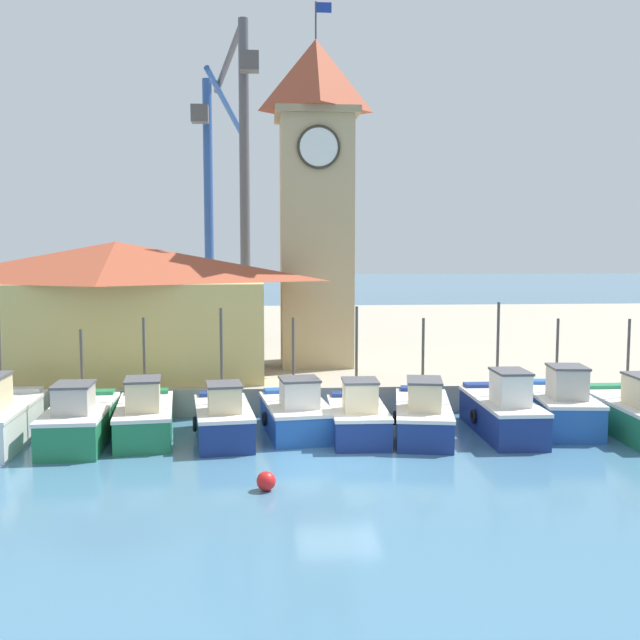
{
  "coord_description": "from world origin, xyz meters",
  "views": [
    {
      "loc": [
        -2.29,
        -21.96,
        6.52
      ],
      "look_at": [
        0.12,
        8.34,
        3.5
      ],
      "focal_mm": 42.0,
      "sensor_mm": 36.0,
      "label": 1
    }
  ],
  "objects": [
    {
      "name": "ground_plane",
      "position": [
        0.0,
        0.0,
        0.0
      ],
      "size": [
        300.0,
        300.0,
        0.0
      ],
      "primitive_type": "plane",
      "color": "teal"
    },
    {
      "name": "quay_wharf",
      "position": [
        0.0,
        26.34,
        0.53
      ],
      "size": [
        120.0,
        40.0,
        1.07
      ],
      "primitive_type": "cube",
      "color": "#A89E89",
      "rests_on": "ground"
    },
    {
      "name": "fishing_boat_left_outer",
      "position": [
        -8.3,
        2.86,
        0.76
      ],
      "size": [
        2.14,
        4.93,
        3.74
      ],
      "color": "#237A4C",
      "rests_on": "ground"
    },
    {
      "name": "fishing_boat_left_inner",
      "position": [
        -6.26,
        3.4,
        0.74
      ],
      "size": [
        2.31,
        4.81,
        4.06
      ],
      "color": "#237A4C",
      "rests_on": "ground"
    },
    {
      "name": "fishing_boat_mid_left",
      "position": [
        -3.58,
        2.94,
        0.72
      ],
      "size": [
        2.28,
        4.55,
        4.42
      ],
      "color": "navy",
      "rests_on": "ground"
    },
    {
      "name": "fishing_boat_center",
      "position": [
        -1.09,
        3.68,
        0.7
      ],
      "size": [
        2.58,
        4.56,
        4.0
      ],
      "color": "#2356A8",
      "rests_on": "ground"
    },
    {
      "name": "fishing_boat_mid_right",
      "position": [
        0.98,
        2.84,
        0.72
      ],
      "size": [
        2.02,
        4.19,
        4.45
      ],
      "color": "navy",
      "rests_on": "ground"
    },
    {
      "name": "fishing_boat_right_inner",
      "position": [
        3.27,
        3.05,
        0.71
      ],
      "size": [
        2.75,
        5.49,
        4.0
      ],
      "color": "navy",
      "rests_on": "ground"
    },
    {
      "name": "fishing_boat_right_outer",
      "position": [
        6.04,
        2.93,
        0.8
      ],
      "size": [
        1.92,
        5.11,
        4.55
      ],
      "color": "navy",
      "rests_on": "ground"
    },
    {
      "name": "fishing_boat_far_right",
      "position": [
        8.33,
        3.48,
        0.82
      ],
      "size": [
        2.45,
        4.71,
        3.91
      ],
      "color": "#2356A8",
      "rests_on": "ground"
    },
    {
      "name": "fishing_boat_end_right",
      "position": [
        10.67,
        2.58,
        0.76
      ],
      "size": [
        2.21,
        5.29,
        3.96
      ],
      "color": "#237A4C",
      "rests_on": "ground"
    },
    {
      "name": "clock_tower",
      "position": [
        0.24,
        12.23,
        8.8
      ],
      "size": [
        3.69,
        3.69,
        16.22
      ],
      "color": "tan",
      "rests_on": "quay_wharf"
    },
    {
      "name": "warehouse_left",
      "position": [
        -8.25,
        9.64,
        3.94
      ],
      "size": [
        12.57,
        5.89,
        5.63
      ],
      "color": "tan",
      "rests_on": "quay_wharf"
    },
    {
      "name": "port_crane_near",
      "position": [
        -3.18,
        20.57,
        8.06
      ],
      "size": [
        3.06,
        8.88,
        17.83
      ],
      "color": "#353539",
      "rests_on": "quay_wharf"
    },
    {
      "name": "port_crane_far",
      "position": [
        -5.37,
        24.71,
        7.06
      ],
      "size": [
        3.04,
        8.45,
        16.27
      ],
      "color": "navy",
      "rests_on": "quay_wharf"
    },
    {
      "name": "mooring_buoy",
      "position": [
        -2.18,
        -2.47,
        0.26
      ],
      "size": [
        0.52,
        0.52,
        0.52
      ],
      "primitive_type": "sphere",
      "color": "red",
      "rests_on": "ground"
    }
  ]
}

